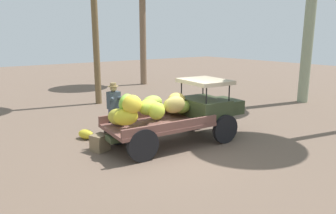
{
  "coord_description": "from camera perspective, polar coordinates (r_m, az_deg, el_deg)",
  "views": [
    {
      "loc": [
        -5.14,
        -7.13,
        3.22
      ],
      "look_at": [
        0.3,
        0.24,
        1.16
      ],
      "focal_mm": 34.13,
      "sensor_mm": 36.0,
      "label": 1
    }
  ],
  "objects": [
    {
      "name": "loose_banana_bunch",
      "position": [
        10.51,
        -14.45,
        -4.72
      ],
      "size": [
        0.52,
        0.66,
        0.32
      ],
      "primitive_type": "ellipsoid",
      "rotation": [
        0.0,
        0.02,
        1.94
      ],
      "color": "gold",
      "rests_on": "ground"
    },
    {
      "name": "wooden_crate",
      "position": [
        9.34,
        -12.04,
        -6.24
      ],
      "size": [
        0.56,
        0.53,
        0.47
      ],
      "primitive_type": "cube",
      "rotation": [
        0.0,
        0.0,
        0.33
      ],
      "color": "#7B674A",
      "rests_on": "ground"
    },
    {
      "name": "truck",
      "position": [
        9.65,
        1.52,
        -0.77
      ],
      "size": [
        4.55,
        2.04,
        1.88
      ],
      "rotation": [
        0.0,
        0.0,
        -0.08
      ],
      "color": "#303A22",
      "rests_on": "ground"
    },
    {
      "name": "ground_plane",
      "position": [
        9.37,
        -0.62,
        -7.44
      ],
      "size": [
        60.0,
        60.0,
        0.0
      ],
      "primitive_type": "plane",
      "color": "brown"
    },
    {
      "name": "farmer",
      "position": [
        10.51,
        -9.62,
        0.25
      ],
      "size": [
        0.53,
        0.46,
        1.74
      ],
      "rotation": [
        0.0,
        0.0,
        -1.54
      ],
      "color": "#565670",
      "rests_on": "ground"
    }
  ]
}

